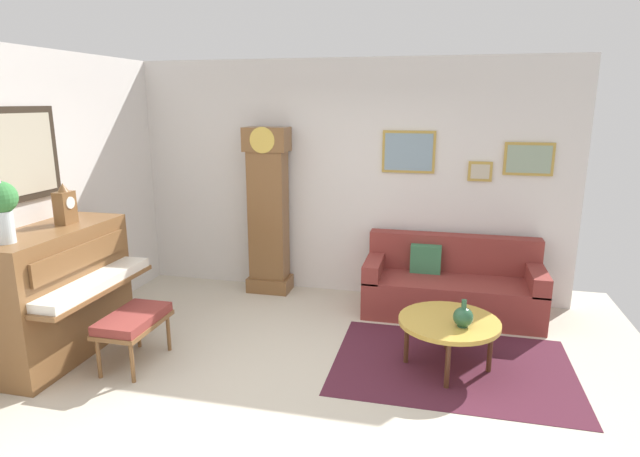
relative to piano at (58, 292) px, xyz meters
name	(u,v)px	position (x,y,z in m)	size (l,w,h in m)	color
ground_plane	(289,392)	(2.23, -0.08, -0.66)	(6.40, 6.00, 0.10)	beige
wall_left	(4,206)	(-0.37, -0.08, 0.80)	(0.13, 4.90, 2.80)	silver
wall_back	(346,179)	(2.25, 2.32, 0.79)	(5.30, 0.13, 2.80)	silver
area_rug	(452,366)	(3.55, 0.59, -0.61)	(2.10, 1.50, 0.01)	#4C1E2D
piano	(58,292)	(0.00, 0.00, 0.00)	(0.87, 1.44, 1.21)	brown
piano_bench	(133,322)	(0.77, -0.01, -0.20)	(0.42, 0.70, 0.48)	brown
grandfather_clock	(268,215)	(1.34, 2.06, 0.35)	(0.52, 0.34, 2.03)	brown
couch	(451,286)	(3.54, 1.86, -0.30)	(1.90, 0.80, 0.84)	maroon
coffee_table	(449,323)	(3.50, 0.57, -0.19)	(0.88, 0.88, 0.45)	gold
mantel_clock	(65,205)	(0.00, 0.22, 0.77)	(0.13, 0.18, 0.38)	brown
flower_vase	(1,204)	(0.00, -0.48, 0.91)	(0.26, 0.26, 0.58)	silver
green_jug	(463,317)	(3.61, 0.45, -0.07)	(0.17, 0.17, 0.24)	#234C33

